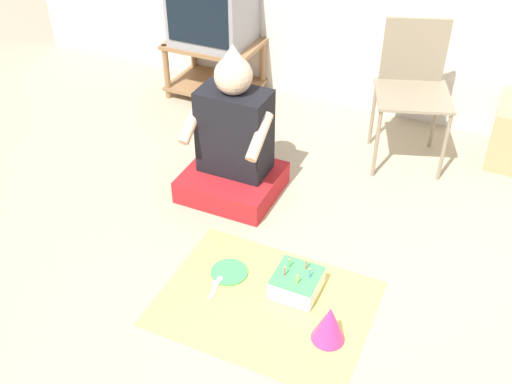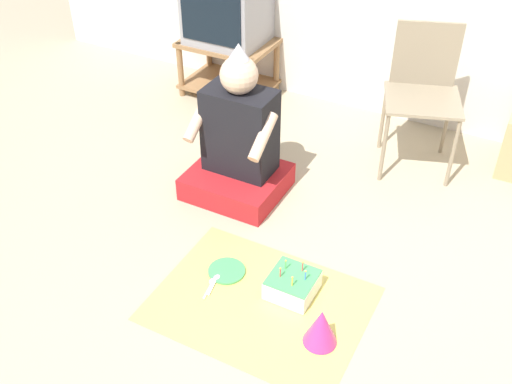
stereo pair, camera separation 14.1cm
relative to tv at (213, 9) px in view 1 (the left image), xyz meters
name	(u,v)px [view 1 (the left image)]	position (x,y,z in m)	size (l,w,h in m)	color
ground_plane	(297,352)	(1.46, -2.02, -0.66)	(16.00, 16.00, 0.00)	tan
tv_stand	(215,63)	(0.00, 0.00, -0.41)	(0.66, 0.47, 0.42)	#997047
tv	(213,9)	(0.00, 0.00, 0.00)	(0.53, 0.46, 0.49)	#99999E
folding_chair	(413,82)	(1.49, -0.25, -0.15)	(0.55, 0.54, 0.87)	gray
person_seated	(233,146)	(0.67, -1.05, -0.35)	(0.54, 0.49, 0.92)	red
party_cloth	(265,303)	(1.21, -1.82, -0.66)	(1.00, 0.76, 0.01)	#EAD666
birthday_cake	(297,283)	(1.32, -1.68, -0.60)	(0.22, 0.22, 0.17)	white
party_hat_blue	(329,323)	(1.56, -1.90, -0.56)	(0.15, 0.15, 0.19)	#CC338C
paper_plate	(229,272)	(0.96, -1.71, -0.65)	(0.19, 0.19, 0.01)	#4CB266
plastic_spoon_near	(219,281)	(0.95, -1.79, -0.65)	(0.05, 0.14, 0.01)	white
plastic_spoon_far	(215,285)	(0.94, -1.82, -0.65)	(0.04, 0.14, 0.01)	white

